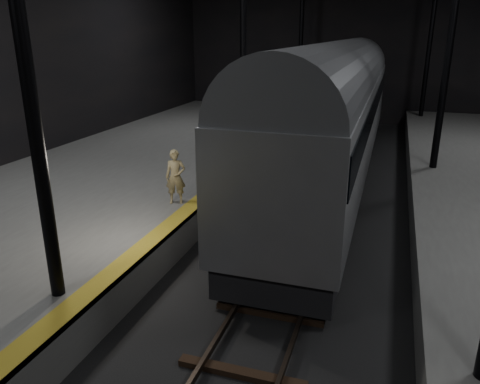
% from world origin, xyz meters
% --- Properties ---
extents(ground, '(44.00, 44.00, 0.00)m').
position_xyz_m(ground, '(0.00, 0.00, 0.00)').
color(ground, black).
rests_on(ground, ground).
extents(platform_left, '(9.00, 43.80, 1.00)m').
position_xyz_m(platform_left, '(-7.50, 0.00, 0.50)').
color(platform_left, '#525250').
rests_on(platform_left, ground).
extents(tactile_strip, '(0.50, 43.80, 0.01)m').
position_xyz_m(tactile_strip, '(-3.25, 0.00, 1.00)').
color(tactile_strip, olive).
rests_on(tactile_strip, platform_left).
extents(track, '(2.40, 43.00, 0.24)m').
position_xyz_m(track, '(0.00, 0.00, 0.07)').
color(track, '#3F3328').
rests_on(track, ground).
extents(train, '(3.05, 20.39, 5.45)m').
position_xyz_m(train, '(-0.00, 7.82, 3.04)').
color(train, '#919398').
rests_on(train, ground).
extents(woman, '(0.69, 0.57, 1.64)m').
position_xyz_m(woman, '(-3.80, 1.42, 1.82)').
color(woman, '#95865B').
rests_on(woman, platform_left).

